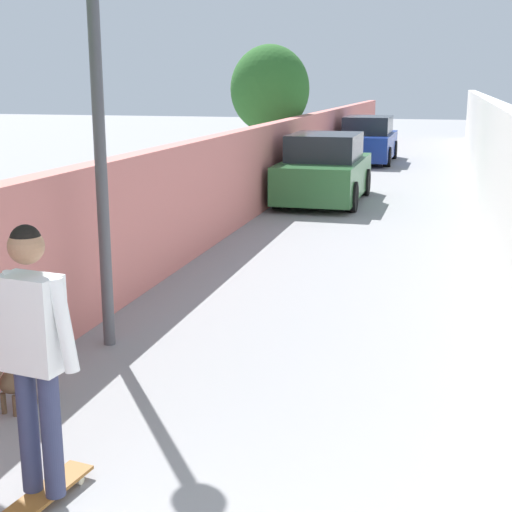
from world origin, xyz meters
TOP-DOWN VIEW (x-y plane):
  - ground_plane at (14.00, 0.00)m, footprint 80.00×80.00m
  - wall_left at (12.00, 2.36)m, footprint 48.00×0.30m
  - fence_right at (12.00, -2.36)m, footprint 48.00×0.30m
  - tree_left_mid at (19.00, 3.47)m, footprint 2.22×2.22m
  - lamp_post at (5.25, 1.81)m, footprint 0.36×0.36m
  - skateboard at (2.43, 0.89)m, footprint 0.82×0.31m
  - person_skateboarder at (2.43, 0.89)m, footprint 0.27×0.72m
  - dog at (3.66, 1.83)m, footprint 1.52×1.09m
  - car_near at (15.02, 1.21)m, footprint 3.83×1.80m
  - car_far at (23.79, 1.21)m, footprint 4.21×1.80m

SIDE VIEW (x-z plane):
  - ground_plane at x=14.00m, z-range 0.00..0.00m
  - skateboard at x=2.43m, z-range 0.03..0.11m
  - dog at x=3.66m, z-range -0.25..0.80m
  - car_near at x=15.02m, z-range -0.06..1.48m
  - car_far at x=23.79m, z-range -0.05..1.49m
  - wall_left at x=12.00m, z-range 0.00..1.78m
  - person_skateboarder at x=2.43m, z-range 0.24..2.00m
  - fence_right at x=12.00m, z-range 0.00..2.29m
  - tree_left_mid at x=19.00m, z-range 0.62..4.31m
  - lamp_post at x=5.25m, z-range 0.77..4.86m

